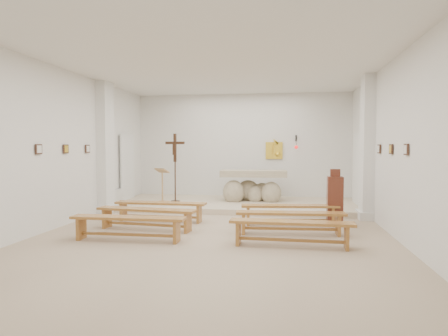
% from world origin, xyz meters
% --- Properties ---
extents(ground, '(7.00, 10.00, 0.00)m').
position_xyz_m(ground, '(0.00, 0.00, 0.00)').
color(ground, '#C3AC8D').
rests_on(ground, ground).
extents(wall_left, '(0.02, 10.00, 3.50)m').
position_xyz_m(wall_left, '(-3.49, 0.00, 1.75)').
color(wall_left, silver).
rests_on(wall_left, ground).
extents(wall_right, '(0.02, 10.00, 3.50)m').
position_xyz_m(wall_right, '(3.49, 0.00, 1.75)').
color(wall_right, silver).
rests_on(wall_right, ground).
extents(wall_back, '(7.00, 0.02, 3.50)m').
position_xyz_m(wall_back, '(0.00, 4.99, 1.75)').
color(wall_back, silver).
rests_on(wall_back, ground).
extents(ceiling, '(7.00, 10.00, 0.02)m').
position_xyz_m(ceiling, '(0.00, 0.00, 3.49)').
color(ceiling, silver).
rests_on(ceiling, wall_back).
extents(sanctuary_platform, '(6.98, 3.00, 0.15)m').
position_xyz_m(sanctuary_platform, '(0.00, 3.50, 0.07)').
color(sanctuary_platform, beige).
rests_on(sanctuary_platform, ground).
extents(pilaster_left, '(0.26, 0.55, 3.50)m').
position_xyz_m(pilaster_left, '(-3.37, 2.00, 1.75)').
color(pilaster_left, white).
rests_on(pilaster_left, ground).
extents(pilaster_right, '(0.26, 0.55, 3.50)m').
position_xyz_m(pilaster_right, '(3.37, 2.00, 1.75)').
color(pilaster_right, white).
rests_on(pilaster_right, ground).
extents(gold_wall_relief, '(0.55, 0.04, 0.55)m').
position_xyz_m(gold_wall_relief, '(1.05, 4.96, 1.65)').
color(gold_wall_relief, gold).
rests_on(gold_wall_relief, wall_back).
extents(sanctuary_lamp, '(0.11, 0.36, 0.44)m').
position_xyz_m(sanctuary_lamp, '(1.75, 4.71, 1.81)').
color(sanctuary_lamp, black).
rests_on(sanctuary_lamp, wall_back).
extents(station_frame_left_front, '(0.03, 0.20, 0.20)m').
position_xyz_m(station_frame_left_front, '(-3.47, -0.80, 1.72)').
color(station_frame_left_front, '#40271C').
rests_on(station_frame_left_front, wall_left).
extents(station_frame_left_mid, '(0.03, 0.20, 0.20)m').
position_xyz_m(station_frame_left_mid, '(-3.47, 0.20, 1.72)').
color(station_frame_left_mid, '#40271C').
rests_on(station_frame_left_mid, wall_left).
extents(station_frame_left_rear, '(0.03, 0.20, 0.20)m').
position_xyz_m(station_frame_left_rear, '(-3.47, 1.20, 1.72)').
color(station_frame_left_rear, '#40271C').
rests_on(station_frame_left_rear, wall_left).
extents(station_frame_right_front, '(0.03, 0.20, 0.20)m').
position_xyz_m(station_frame_right_front, '(3.47, -0.80, 1.72)').
color(station_frame_right_front, '#40271C').
rests_on(station_frame_right_front, wall_right).
extents(station_frame_right_mid, '(0.03, 0.20, 0.20)m').
position_xyz_m(station_frame_right_mid, '(3.47, 0.20, 1.72)').
color(station_frame_right_mid, '#40271C').
rests_on(station_frame_right_mid, wall_right).
extents(station_frame_right_rear, '(0.03, 0.20, 0.20)m').
position_xyz_m(station_frame_right_rear, '(3.47, 1.20, 1.72)').
color(station_frame_right_rear, '#40271C').
rests_on(station_frame_right_rear, wall_right).
extents(radiator_left, '(0.10, 0.85, 0.52)m').
position_xyz_m(radiator_left, '(-3.43, 2.70, 0.27)').
color(radiator_left, silver).
rests_on(radiator_left, ground).
extents(radiator_right, '(0.10, 0.85, 0.52)m').
position_xyz_m(radiator_right, '(3.43, 2.70, 0.27)').
color(radiator_right, silver).
rests_on(radiator_right, ground).
extents(altar, '(2.00, 0.93, 1.01)m').
position_xyz_m(altar, '(0.44, 3.76, 0.54)').
color(altar, '#C1B693').
rests_on(altar, sanctuary_platform).
extents(lectern, '(0.44, 0.40, 1.03)m').
position_xyz_m(lectern, '(-2.14, 3.07, 0.66)').
color(lectern, tan).
rests_on(lectern, sanctuary_platform).
extents(crucifix_stand, '(0.60, 0.26, 2.00)m').
position_xyz_m(crucifix_stand, '(-1.79, 3.23, 1.31)').
color(crucifix_stand, '#3A2212').
rests_on(crucifix_stand, sanctuary_platform).
extents(potted_plant, '(0.55, 0.53, 0.47)m').
position_xyz_m(potted_plant, '(-0.28, 3.84, 0.39)').
color(potted_plant, '#2B5F26').
rests_on(potted_plant, sanctuary_platform).
extents(donation_pedestal, '(0.35, 0.35, 1.27)m').
position_xyz_m(donation_pedestal, '(2.51, 1.09, 0.56)').
color(donation_pedestal, maroon).
rests_on(donation_pedestal, ground).
extents(bench_left_front, '(2.19, 0.41, 0.46)m').
position_xyz_m(bench_left_front, '(-1.51, 0.93, 0.35)').
color(bench_left_front, '#AE6E32').
rests_on(bench_left_front, ground).
extents(bench_right_front, '(2.20, 0.60, 0.46)m').
position_xyz_m(bench_right_front, '(1.51, 0.93, 0.35)').
color(bench_right_front, '#AE6E32').
rests_on(bench_right_front, ground).
extents(bench_left_second, '(2.20, 0.60, 0.46)m').
position_xyz_m(bench_left_second, '(-1.51, -0.06, 0.35)').
color(bench_left_second, '#AE6E32').
rests_on(bench_left_second, ground).
extents(bench_right_second, '(2.19, 0.48, 0.46)m').
position_xyz_m(bench_right_second, '(1.51, -0.06, 0.35)').
color(bench_right_second, '#AE6E32').
rests_on(bench_right_second, ground).
extents(bench_left_third, '(2.18, 0.35, 0.46)m').
position_xyz_m(bench_left_third, '(-1.51, -1.06, 0.35)').
color(bench_left_third, '#AE6E32').
rests_on(bench_left_third, ground).
extents(bench_right_third, '(2.19, 0.42, 0.46)m').
position_xyz_m(bench_right_third, '(1.51, -1.06, 0.35)').
color(bench_right_third, '#AE6E32').
rests_on(bench_right_third, ground).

